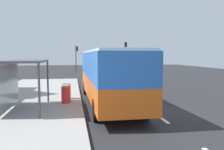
% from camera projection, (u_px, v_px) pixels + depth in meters
% --- Properties ---
extents(ground_plane, '(56.00, 92.00, 0.04)m').
position_uv_depth(ground_plane, '(109.00, 83.00, 26.28)').
color(ground_plane, '#262628').
extents(sidewalk_platform, '(6.20, 30.00, 0.18)m').
position_uv_depth(sidewalk_platform, '(25.00, 107.00, 13.44)').
color(sidewalk_platform, '#999993').
rests_on(sidewalk_platform, ground).
extents(lane_stripe_seg_1, '(0.16, 2.20, 0.01)m').
position_uv_depth(lane_stripe_seg_1, '(160.00, 117.00, 11.56)').
color(lane_stripe_seg_1, silver).
rests_on(lane_stripe_seg_1, ground).
extents(lane_stripe_seg_2, '(0.16, 2.20, 0.01)m').
position_uv_depth(lane_stripe_seg_2, '(134.00, 99.00, 16.48)').
color(lane_stripe_seg_2, silver).
rests_on(lane_stripe_seg_2, ground).
extents(lane_stripe_seg_3, '(0.16, 2.20, 0.01)m').
position_uv_depth(lane_stripe_seg_3, '(120.00, 89.00, 21.40)').
color(lane_stripe_seg_3, silver).
rests_on(lane_stripe_seg_3, ground).
extents(lane_stripe_seg_4, '(0.16, 2.20, 0.01)m').
position_uv_depth(lane_stripe_seg_4, '(111.00, 82.00, 26.31)').
color(lane_stripe_seg_4, silver).
rests_on(lane_stripe_seg_4, ground).
extents(lane_stripe_seg_5, '(0.16, 2.20, 0.01)m').
position_uv_depth(lane_stripe_seg_5, '(105.00, 78.00, 31.23)').
color(lane_stripe_seg_5, silver).
rests_on(lane_stripe_seg_5, ground).
extents(lane_stripe_seg_6, '(0.16, 2.20, 0.01)m').
position_uv_depth(lane_stripe_seg_6, '(100.00, 75.00, 36.15)').
color(lane_stripe_seg_6, silver).
rests_on(lane_stripe_seg_6, ground).
extents(lane_stripe_seg_7, '(0.16, 2.20, 0.01)m').
position_uv_depth(lane_stripe_seg_7, '(97.00, 72.00, 41.07)').
color(lane_stripe_seg_7, silver).
rests_on(lane_stripe_seg_7, ground).
extents(bus, '(2.62, 11.03, 3.21)m').
position_uv_depth(bus, '(108.00, 73.00, 14.55)').
color(bus, orange).
rests_on(bus, ground).
extents(white_van, '(2.20, 5.27, 2.30)m').
position_uv_depth(white_van, '(120.00, 68.00, 31.23)').
color(white_van, silver).
rests_on(white_van, ground).
extents(sedan_near, '(1.96, 4.46, 1.52)m').
position_uv_depth(sedan_near, '(101.00, 65.00, 53.63)').
color(sedan_near, '#A51919').
rests_on(sedan_near, ground).
extents(recycling_bin_red, '(0.52, 0.52, 0.95)m').
position_uv_depth(recycling_bin_red, '(66.00, 95.00, 14.08)').
color(recycling_bin_red, red).
rests_on(recycling_bin_red, sidewalk_platform).
extents(recycling_bin_yellow, '(0.52, 0.52, 0.95)m').
position_uv_depth(recycling_bin_yellow, '(66.00, 93.00, 14.76)').
color(recycling_bin_yellow, yellow).
rests_on(recycling_bin_yellow, sidewalk_platform).
extents(recycling_bin_blue, '(0.52, 0.52, 0.95)m').
position_uv_depth(recycling_bin_blue, '(67.00, 91.00, 15.45)').
color(recycling_bin_blue, blue).
rests_on(recycling_bin_blue, sidewalk_platform).
extents(traffic_light_near_side, '(0.49, 0.28, 5.26)m').
position_uv_depth(traffic_light_near_side, '(125.00, 52.00, 43.41)').
color(traffic_light_near_side, '#2D2D2D').
rests_on(traffic_light_near_side, ground).
extents(traffic_light_far_side, '(0.49, 0.28, 4.54)m').
position_uv_depth(traffic_light_far_side, '(77.00, 54.00, 42.86)').
color(traffic_light_far_side, '#2D2D2D').
rests_on(traffic_light_far_side, ground).
extents(bus_shelter, '(1.80, 4.00, 2.50)m').
position_uv_depth(bus_shelter, '(20.00, 72.00, 12.27)').
color(bus_shelter, '#4C4C51').
rests_on(bus_shelter, sidewalk_platform).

